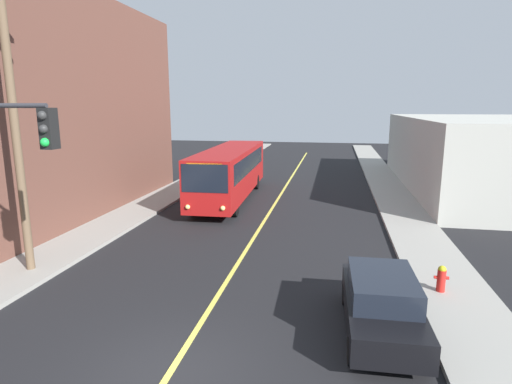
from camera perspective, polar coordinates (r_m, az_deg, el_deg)
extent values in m
plane|color=black|center=(10.36, -11.76, -23.09)|extent=(120.00, 120.00, 0.00)
cube|color=gray|center=(21.57, -19.66, -4.60)|extent=(2.50, 90.00, 0.15)
cube|color=gray|center=(19.12, 21.71, -6.82)|extent=(2.50, 90.00, 0.15)
cube|color=#D8CC4C|center=(23.81, 1.96, -2.58)|extent=(0.16, 60.00, 0.01)
cube|color=brown|center=(26.03, -30.50, 9.73)|extent=(10.00, 19.92, 11.40)
cube|color=black|center=(23.50, -20.28, 0.48)|extent=(0.06, 13.94, 1.30)
cube|color=black|center=(23.13, -20.84, 8.28)|extent=(0.06, 13.94, 1.30)
cube|color=black|center=(23.20, -21.43, 16.18)|extent=(0.06, 13.94, 1.30)
cube|color=#B2B2A8|center=(33.77, 29.75, 4.43)|extent=(12.00, 21.16, 5.01)
cube|color=black|center=(32.42, 19.58, 3.44)|extent=(0.06, 14.81, 1.30)
cube|color=maroon|center=(26.54, -3.50, 2.90)|extent=(2.98, 12.08, 2.75)
cube|color=black|center=(20.72, -6.95, 1.82)|extent=(2.35, 0.16, 1.40)
cube|color=black|center=(32.29, -1.30, 5.60)|extent=(2.30, 0.16, 1.10)
cube|color=black|center=(26.76, -6.15, 4.06)|extent=(0.42, 10.20, 1.10)
cube|color=black|center=(26.24, -0.83, 3.97)|extent=(0.42, 10.20, 1.10)
cube|color=orange|center=(20.64, -6.99, 3.47)|extent=(1.79, 0.12, 0.30)
sphere|color=#F9D872|center=(21.23, -9.21, -2.00)|extent=(0.24, 0.24, 0.24)
sphere|color=#F9D872|center=(20.77, -4.51, -2.20)|extent=(0.24, 0.24, 0.24)
cylinder|color=black|center=(23.08, -8.36, -1.89)|extent=(0.34, 1.01, 1.00)
cylinder|color=black|center=(22.54, -2.88, -2.11)|extent=(0.34, 1.01, 1.00)
cylinder|color=black|center=(30.37, -4.18, 1.47)|extent=(0.34, 1.01, 1.00)
cylinder|color=black|center=(29.96, 0.03, 1.36)|extent=(0.34, 1.01, 1.00)
cube|color=black|center=(11.83, 16.51, -14.91)|extent=(1.91, 4.44, 0.70)
cube|color=black|center=(11.55, 16.70, -12.02)|extent=(1.68, 2.50, 0.60)
cylinder|color=black|center=(10.60, 12.89, -20.19)|extent=(0.24, 0.65, 0.64)
cylinder|color=black|center=(10.84, 21.90, -20.02)|extent=(0.24, 0.65, 0.64)
cylinder|color=black|center=(13.24, 12.08, -13.36)|extent=(0.24, 0.65, 0.64)
cylinder|color=black|center=(13.44, 19.09, -13.39)|extent=(0.24, 0.65, 0.64)
cylinder|color=brown|center=(16.30, -29.88, 8.81)|extent=(0.28, 0.28, 10.67)
cube|color=black|center=(11.58, -26.17, 7.69)|extent=(0.32, 0.36, 1.00)
sphere|color=#2D2D2D|center=(11.42, -26.88, 9.20)|extent=(0.22, 0.22, 0.22)
sphere|color=#2D2D2D|center=(11.43, -26.73, 7.60)|extent=(0.22, 0.22, 0.22)
sphere|color=green|center=(11.45, -26.59, 6.01)|extent=(0.22, 0.22, 0.22)
cylinder|color=red|center=(14.63, 23.71, -10.89)|extent=(0.26, 0.26, 0.70)
sphere|color=gold|center=(14.49, 23.83, -9.53)|extent=(0.24, 0.24, 0.24)
cylinder|color=red|center=(14.55, 23.11, -10.53)|extent=(0.12, 0.10, 0.10)
cylinder|color=red|center=(14.63, 24.36, -10.52)|extent=(0.12, 0.10, 0.10)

